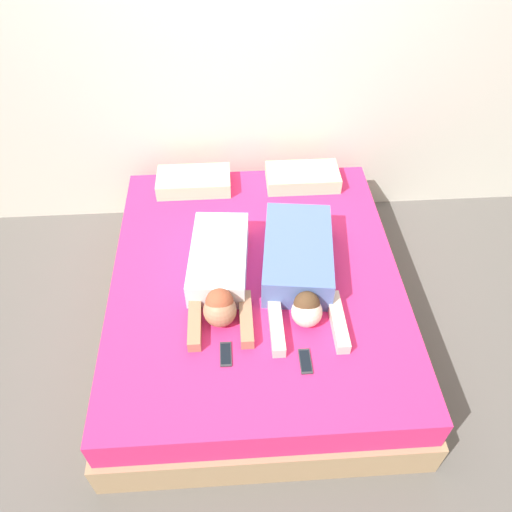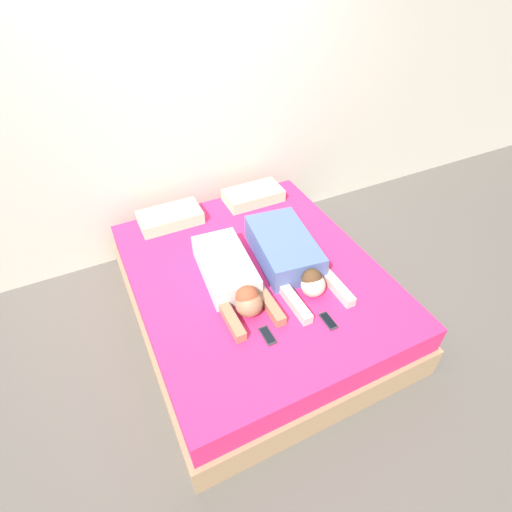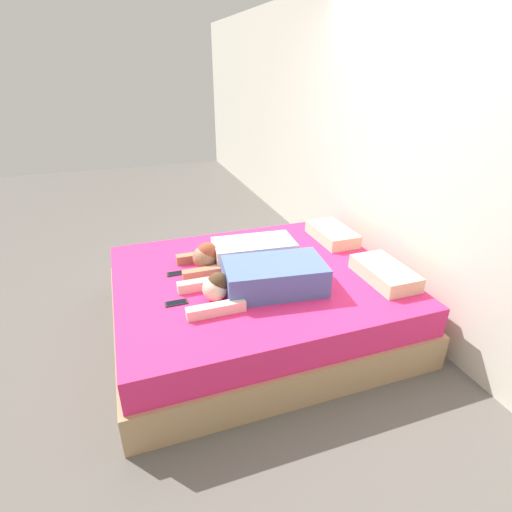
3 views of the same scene
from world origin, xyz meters
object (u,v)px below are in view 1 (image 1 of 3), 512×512
(bed, at_px, (256,299))
(cell_phone_left, at_px, (226,354))
(person_left, at_px, (219,271))
(person_right, at_px, (299,264))
(cell_phone_right, at_px, (305,361))
(pillow_head_right, at_px, (302,177))
(pillow_head_left, at_px, (194,181))

(bed, relative_size, cell_phone_left, 14.20)
(person_left, relative_size, person_right, 0.91)
(person_right, bearing_deg, bed, 173.56)
(cell_phone_right, bearing_deg, cell_phone_left, 170.47)
(cell_phone_left, bearing_deg, pillow_head_right, 67.65)
(cell_phone_left, bearing_deg, pillow_head_left, 97.80)
(pillow_head_left, distance_m, cell_phone_left, 1.44)
(bed, distance_m, person_left, 0.40)
(person_right, bearing_deg, cell_phone_right, -93.45)
(pillow_head_right, height_order, person_left, person_left)
(person_left, bearing_deg, pillow_head_left, 100.72)
(bed, distance_m, cell_phone_left, 0.65)
(pillow_head_left, bearing_deg, person_left, -79.28)
(pillow_head_left, xyz_separation_m, person_left, (0.17, -0.91, 0.03))
(cell_phone_left, bearing_deg, person_right, 50.18)
(pillow_head_right, distance_m, person_right, 0.90)
(pillow_head_right, distance_m, cell_phone_right, 1.51)
(person_right, distance_m, cell_phone_right, 0.62)
(pillow_head_left, height_order, person_left, person_left)
(pillow_head_left, bearing_deg, pillow_head_right, 0.00)
(cell_phone_left, bearing_deg, person_left, 92.55)
(bed, height_order, person_left, person_left)
(bed, bearing_deg, person_right, -6.44)
(pillow_head_left, height_order, pillow_head_right, same)
(person_right, xyz_separation_m, cell_phone_left, (-0.45, -0.54, -0.09))
(person_right, distance_m, cell_phone_left, 0.71)
(cell_phone_left, xyz_separation_m, cell_phone_right, (0.41, -0.07, 0.00))
(person_left, distance_m, cell_phone_left, 0.52)
(pillow_head_left, xyz_separation_m, pillow_head_right, (0.78, 0.00, 0.00))
(person_right, bearing_deg, cell_phone_left, -129.82)
(person_left, xyz_separation_m, cell_phone_right, (0.44, -0.59, -0.08))
(person_left, distance_m, person_right, 0.47)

